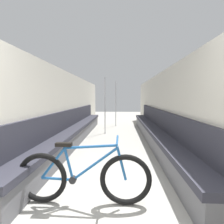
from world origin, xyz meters
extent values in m
cube|color=beige|center=(-1.42, 3.93, 1.04)|extent=(0.10, 11.07, 2.07)
cube|color=beige|center=(1.42, 3.93, 1.04)|extent=(0.10, 11.07, 2.07)
cube|color=#5B5B60|center=(-1.15, 3.95, 0.19)|extent=(0.37, 7.00, 0.37)
cube|color=#2D2D38|center=(-1.15, 3.95, 0.42)|extent=(0.44, 7.00, 0.10)
cube|color=#2D2D38|center=(-1.33, 3.95, 0.72)|extent=(0.07, 7.00, 0.50)
cube|color=#5B5B60|center=(1.15, 3.95, 0.19)|extent=(0.37, 7.00, 0.37)
cube|color=#2D2D38|center=(1.15, 3.95, 0.42)|extent=(0.44, 7.00, 0.10)
cube|color=#2D2D38|center=(1.33, 3.95, 0.72)|extent=(0.07, 7.00, 0.50)
torus|color=black|center=(-0.80, 0.97, 0.32)|extent=(0.64, 0.07, 0.64)
torus|color=black|center=(0.26, 0.97, 0.32)|extent=(0.64, 0.07, 0.64)
cylinder|color=#1E5693|center=(-0.60, 0.97, 0.31)|extent=(0.40, 0.03, 0.05)
cylinder|color=#1E5693|center=(-0.65, 0.97, 0.50)|extent=(0.31, 0.03, 0.39)
cylinder|color=#1E5693|center=(-0.45, 0.97, 0.53)|extent=(0.14, 0.03, 0.45)
cylinder|color=#1E5693|center=(-0.13, 0.97, 0.51)|extent=(0.57, 0.03, 0.44)
cylinder|color=#1E5693|center=(-0.18, 0.97, 0.73)|extent=(0.66, 0.03, 0.08)
cylinder|color=#1E5693|center=(0.20, 0.97, 0.53)|extent=(0.14, 0.03, 0.42)
cylinder|color=black|center=(-0.40, 0.97, 0.30)|extent=(0.09, 0.06, 0.09)
cube|color=black|center=(-0.51, 0.97, 0.75)|extent=(0.20, 0.07, 0.04)
cylinder|color=#1E5693|center=(0.15, 0.97, 0.81)|extent=(0.02, 0.46, 0.02)
cylinder|color=gray|center=(-0.05, 6.99, 0.01)|extent=(0.08, 0.08, 0.01)
cylinder|color=silver|center=(-0.05, 6.99, 1.03)|extent=(0.04, 0.04, 2.05)
cylinder|color=gray|center=(-0.39, 5.27, 0.01)|extent=(0.08, 0.08, 0.01)
cylinder|color=silver|center=(-0.39, 5.27, 1.03)|extent=(0.04, 0.04, 2.05)
camera|label=1|loc=(0.19, -1.10, 1.33)|focal=28.00mm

